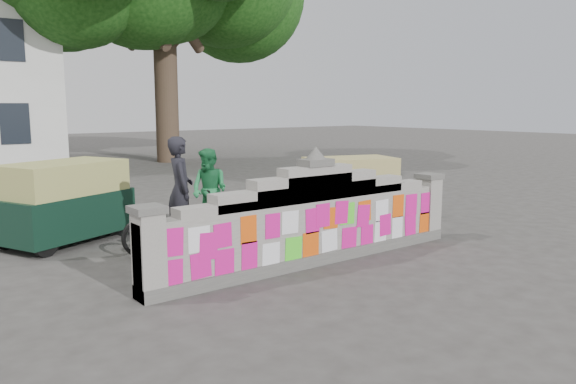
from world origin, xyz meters
name	(u,v)px	position (x,y,z in m)	size (l,w,h in m)	color
ground	(315,263)	(0.00, 0.00, 0.00)	(100.00, 100.00, 0.00)	#383533
parapet_wall	(315,220)	(0.00, -0.01, 0.75)	(6.48, 0.44, 2.01)	#4C4C49
cyclist_bike	(181,224)	(-1.53, 1.95, 0.56)	(0.74, 2.13, 1.12)	black
cyclist_rider	(181,203)	(-1.53, 1.95, 0.95)	(0.69, 0.45, 1.90)	black
pedestrian	(209,190)	(-0.16, 3.30, 0.89)	(0.87, 0.68, 1.79)	#227D44
rickshaw_left	(67,201)	(-2.86, 4.19, 0.83)	(2.97, 2.23, 1.60)	black
rickshaw_right	(347,187)	(3.21, 2.56, 0.76)	(2.71, 1.86, 1.46)	black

